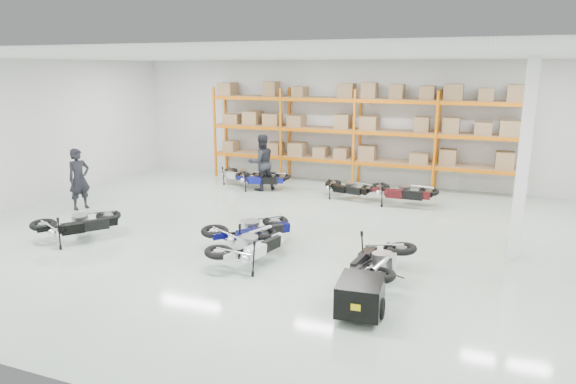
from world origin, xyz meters
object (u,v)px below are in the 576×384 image
at_px(moto_back_c, 348,184).
at_px(moto_back_d, 403,188).
at_px(moto_blue_centre, 250,225).
at_px(trailer, 360,296).
at_px(moto_back_a, 261,175).
at_px(person_left, 79,179).
at_px(moto_touring_right, 379,254).
at_px(moto_black_far_left, 78,218).
at_px(moto_silver_left, 250,240).
at_px(person_back, 261,163).
at_px(moto_back_b, 240,172).

bearing_deg(moto_back_c, moto_back_d, -81.37).
bearing_deg(moto_blue_centre, moto_back_d, -79.10).
bearing_deg(trailer, moto_back_a, 119.87).
bearing_deg(trailer, person_left, 154.21).
bearing_deg(moto_touring_right, moto_black_far_left, -172.84).
height_order(moto_back_c, person_left, person_left).
relative_size(moto_silver_left, trailer, 1.14).
bearing_deg(moto_black_far_left, moto_back_d, -100.21).
height_order(trailer, person_back, person_back).
height_order(moto_blue_centre, moto_back_c, moto_blue_centre).
bearing_deg(person_back, moto_back_b, -69.21).
relative_size(moto_black_far_left, moto_back_a, 1.09).
relative_size(trailer, person_back, 0.82).
height_order(moto_touring_right, moto_back_d, moto_touring_right).
distance_m(trailer, person_back, 9.78).
bearing_deg(moto_back_a, trailer, -158.28).
bearing_deg(moto_back_d, moto_touring_right, -172.21).
bearing_deg(moto_black_far_left, moto_blue_centre, -128.68).
height_order(moto_touring_right, trailer, moto_touring_right).
distance_m(moto_black_far_left, moto_back_a, 6.99).
bearing_deg(moto_black_far_left, moto_back_a, -69.07).
height_order(moto_blue_centre, person_left, person_left).
relative_size(moto_silver_left, person_left, 0.98).
distance_m(moto_silver_left, moto_back_b, 7.97).
xyz_separation_m(moto_blue_centre, person_back, (-2.22, 5.60, 0.39)).
height_order(moto_black_far_left, person_left, person_left).
height_order(moto_touring_right, person_back, person_back).
bearing_deg(moto_back_b, moto_back_d, -81.14).
distance_m(moto_black_far_left, moto_back_b, 7.20).
relative_size(moto_back_c, moto_back_d, 0.87).
relative_size(moto_black_far_left, trailer, 1.16).
height_order(moto_back_a, moto_back_d, moto_back_d).
xyz_separation_m(moto_touring_right, person_left, (-9.66, 2.19, 0.34)).
bearing_deg(moto_black_far_left, moto_silver_left, -141.09).
xyz_separation_m(moto_touring_right, moto_back_a, (-5.53, 6.53, -0.07)).
distance_m(moto_back_b, person_left, 5.69).
distance_m(moto_touring_right, moto_back_a, 8.55).
relative_size(moto_silver_left, moto_black_far_left, 0.98).
bearing_deg(moto_back_a, person_back, -160.31).
distance_m(moto_back_a, moto_back_d, 5.02).
bearing_deg(person_back, person_left, 0.94).
bearing_deg(moto_silver_left, moto_black_far_left, 15.68).
bearing_deg(person_left, moto_back_c, -40.88).
bearing_deg(person_back, moto_silver_left, 67.33).
bearing_deg(moto_back_a, moto_back_b, 54.97).
bearing_deg(moto_touring_right, person_left, 173.09).
distance_m(moto_back_c, person_back, 3.21).
height_order(moto_back_a, moto_back_b, moto_back_a).
distance_m(moto_silver_left, person_left, 7.20).
xyz_separation_m(trailer, moto_back_c, (-2.32, 7.95, 0.10)).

